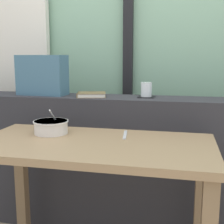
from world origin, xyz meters
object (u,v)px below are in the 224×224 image
at_px(closed_book, 91,95).
at_px(soup_bowl, 51,127).
at_px(fork_utensil, 125,135).
at_px(juice_glass, 146,90).
at_px(coaster_square, 146,97).
at_px(throw_pillow, 42,75).
at_px(breakfast_table, 93,167).

height_order(closed_book, soup_bowl, closed_book).
bearing_deg(fork_utensil, juice_glass, 72.99).
xyz_separation_m(coaster_square, fork_utensil, (-0.06, -0.38, -0.15)).
bearing_deg(throw_pillow, juice_glass, 1.76).
xyz_separation_m(juice_glass, fork_utensil, (-0.06, -0.38, -0.20)).
xyz_separation_m(breakfast_table, juice_glass, (0.19, 0.54, 0.32)).
bearing_deg(juice_glass, soup_bowl, -137.02).
relative_size(breakfast_table, coaster_square, 11.50).
distance_m(throw_pillow, fork_utensil, 0.77).
distance_m(breakfast_table, closed_book, 0.59).
bearing_deg(throw_pillow, closed_book, -4.96).
xyz_separation_m(coaster_square, soup_bowl, (-0.46, -0.42, -0.12)).
bearing_deg(fork_utensil, soup_bowl, 179.08).
bearing_deg(throw_pillow, soup_bowl, -60.57).
height_order(closed_book, throw_pillow, throw_pillow).
height_order(soup_bowl, fork_utensil, soup_bowl).
bearing_deg(coaster_square, fork_utensil, -99.62).
relative_size(closed_book, soup_bowl, 1.12).
height_order(coaster_square, soup_bowl, coaster_square).
height_order(coaster_square, throw_pillow, throw_pillow).
bearing_deg(breakfast_table, juice_glass, 70.64).
distance_m(closed_book, soup_bowl, 0.41).
bearing_deg(juice_glass, fork_utensil, -99.62).
distance_m(juice_glass, fork_utensil, 0.43).
distance_m(coaster_square, fork_utensil, 0.41).
bearing_deg(fork_utensil, coaster_square, 72.99).
bearing_deg(throw_pillow, coaster_square, 1.76).
bearing_deg(coaster_square, juice_glass, -90.00).
xyz_separation_m(juice_glass, soup_bowl, (-0.46, -0.42, -0.16)).
distance_m(juice_glass, soup_bowl, 0.64).
bearing_deg(juice_glass, closed_book, -171.56).
relative_size(breakfast_table, soup_bowl, 6.23).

